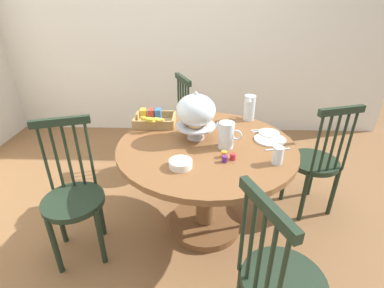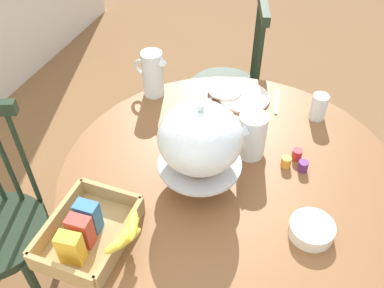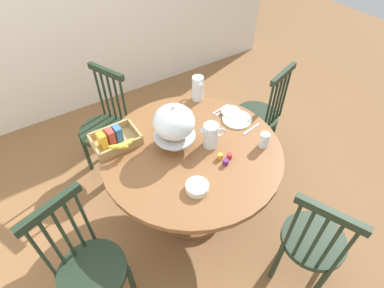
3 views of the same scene
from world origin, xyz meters
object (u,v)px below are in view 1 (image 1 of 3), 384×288
windsor_chair_by_cabinet (279,283)px  china_plate_large (270,140)px  dining_table (206,170)px  drinking_glass (278,155)px  orange_juice_pitcher (249,109)px  cereal_basket (153,119)px  milk_pitcher (226,136)px  cereal_bowl (181,164)px  windsor_chair_far_side (171,130)px  china_plate_small (269,133)px  pastry_stand_with_dome (196,112)px  windsor_chair_near_window (74,199)px  windsor_chair_facing_door (315,163)px

windsor_chair_by_cabinet → china_plate_large: (0.11, 0.92, 0.29)m
dining_table → drinking_glass: (0.42, -0.24, 0.26)m
orange_juice_pitcher → cereal_basket: bearing=-170.2°
milk_pitcher → drinking_glass: size_ratio=1.67×
cereal_bowl → windsor_chair_far_side: bearing=98.9°
milk_pitcher → cereal_bowl: (-0.29, -0.27, -0.06)m
china_plate_small → milk_pitcher: bearing=-149.1°
windsor_chair_by_cabinet → milk_pitcher: windsor_chair_by_cabinet is taller
drinking_glass → cereal_basket: bearing=146.2°
china_plate_small → cereal_basket: bearing=169.6°
orange_juice_pitcher → drinking_glass: orange_juice_pitcher is taller
dining_table → cereal_basket: cereal_basket is taller
pastry_stand_with_dome → china_plate_large: bearing=-2.3°
dining_table → china_plate_small: (0.46, 0.16, 0.22)m
milk_pitcher → windsor_chair_far_side: bearing=117.9°
pastry_stand_with_dome → china_plate_large: (0.52, -0.02, -0.19)m
china_plate_large → cereal_basket: bearing=163.9°
pastry_stand_with_dome → china_plate_large: 0.56m
windsor_chair_near_window → drinking_glass: bearing=0.9°
orange_juice_pitcher → pastry_stand_with_dome: bearing=-139.8°
windsor_chair_near_window → windsor_chair_by_cabinet: same height
windsor_chair_by_cabinet → windsor_chair_facing_door: size_ratio=1.00×
windsor_chair_facing_door → drinking_glass: (-0.46, -0.49, 0.34)m
windsor_chair_facing_door → milk_pitcher: bearing=-159.2°
pastry_stand_with_dome → cereal_basket: size_ratio=1.09×
windsor_chair_far_side → milk_pitcher: size_ratio=5.31×
china_plate_large → drinking_glass: bearing=-94.4°
cereal_basket → drinking_glass: (0.84, -0.56, 0.01)m
china_plate_large → cereal_bowl: bearing=-148.4°
china_plate_small → dining_table: bearing=-160.4°
orange_juice_pitcher → china_plate_small: 0.32m
windsor_chair_by_cabinet → china_plate_large: bearing=83.1°
dining_table → china_plate_large: bearing=9.4°
windsor_chair_near_window → cereal_bowl: 0.78m
windsor_chair_by_cabinet → orange_juice_pitcher: (0.01, 1.31, 0.38)m
windsor_chair_far_side → milk_pitcher: 1.06m
windsor_chair_facing_door → china_plate_large: 0.55m
windsor_chair_near_window → drinking_glass: (1.30, 0.02, 0.34)m
windsor_chair_near_window → china_plate_large: 1.40m
milk_pitcher → drinking_glass: bearing=-34.6°
china_plate_small → windsor_chair_far_side: bearing=139.2°
cereal_basket → pastry_stand_with_dome: bearing=-34.1°
windsor_chair_near_window → windsor_chair_far_side: 1.23m
orange_juice_pitcher → dining_table: bearing=-127.5°
orange_juice_pitcher → cereal_bowl: bearing=-123.9°
windsor_chair_far_side → pastry_stand_with_dome: size_ratio=2.83×
orange_juice_pitcher → windsor_chair_far_side: bearing=150.1°
windsor_chair_far_side → cereal_bowl: size_ratio=6.96×
milk_pitcher → cereal_basket: milk_pitcher is taller
windsor_chair_far_side → milk_pitcher: bearing=-62.1°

